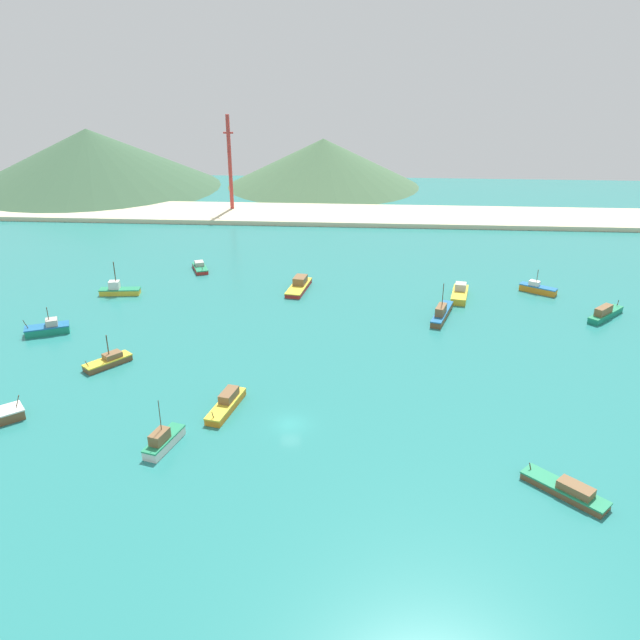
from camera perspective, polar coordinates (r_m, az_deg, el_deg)
The scene contains 17 objects.
ground at distance 110.61m, azimuth -0.96°, elevation -1.03°, with size 260.00×280.00×0.50m.
fishing_boat_0 at distance 117.05m, azimuth 10.85°, elevation 0.61°, with size 5.26×11.17×6.79m.
fishing_boat_1 at distance 127.32m, azimuth 12.41°, elevation 2.34°, with size 4.55×9.12×2.73m.
fishing_boat_2 at distance 128.83m, azimuth -1.88°, elevation 3.11°, with size 4.71×10.68×2.44m.
fishing_boat_3 at distance 81.54m, azimuth -13.87°, elevation -10.47°, with size 3.78×7.13×6.74m.
fishing_boat_4 at distance 142.55m, azimuth -10.70°, elevation 4.66°, with size 4.95×7.15×1.81m.
fishing_boat_5 at distance 77.18m, azimuth 21.24°, elevation -13.98°, with size 8.71×8.38×1.84m.
fishing_boat_6 at distance 134.32m, azimuth 18.92°, elevation 2.68°, with size 7.15×5.48×4.75m.
fishing_boat_8 at distance 125.99m, azimuth 24.17°, elevation 0.54°, with size 8.34×8.45×2.50m.
fishing_boat_9 at distance 103.62m, azimuth -18.42°, elevation -3.51°, with size 6.52×7.17×5.01m.
fishing_boat_11 at distance 118.47m, azimuth -23.20°, elevation -0.71°, with size 7.67×5.39×4.77m.
fishing_boat_12 at distance 87.94m, azimuth -8.37°, elevation -7.41°, with size 4.14×9.37×2.28m.
fishing_boat_13 at distance 132.24m, azimuth -17.57°, elevation 2.58°, with size 8.06×2.99×6.78m.
beach_strip at distance 185.66m, azimuth 1.11°, elevation 9.42°, with size 247.00×22.35×1.20m, color beige.
hill_west at distance 236.59m, azimuth -19.94°, elevation 13.43°, with size 87.46×87.46×19.86m.
hill_central at distance 227.74m, azimuth 0.30°, elevation 13.95°, with size 67.01×67.01×16.05m.
radio_tower at distance 189.75m, azimuth -8.08°, elevation 13.69°, with size 2.78×2.22×27.79m.
Camera 1 is at (8.69, -70.31, 45.54)m, focal length 35.71 mm.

